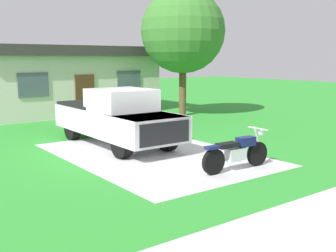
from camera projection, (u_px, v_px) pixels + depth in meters
ground_plane at (154, 154)px, 12.51m from camera, size 80.00×80.00×0.00m
driveway_pad at (154, 154)px, 12.51m from camera, size 4.89×7.09×0.01m
sidewalk_strip at (336, 213)px, 7.76m from camera, size 36.00×1.80×0.01m
motorcycle at (237, 152)px, 10.71m from camera, size 2.21×0.70×1.09m
pickup_truck at (115, 116)px, 13.84m from camera, size 2.02×5.64×1.90m
shade_tree at (183, 31)px, 20.39m from camera, size 4.17×4.17×6.31m
neighbor_house at (64, 79)px, 22.07m from camera, size 9.60×5.60×3.50m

